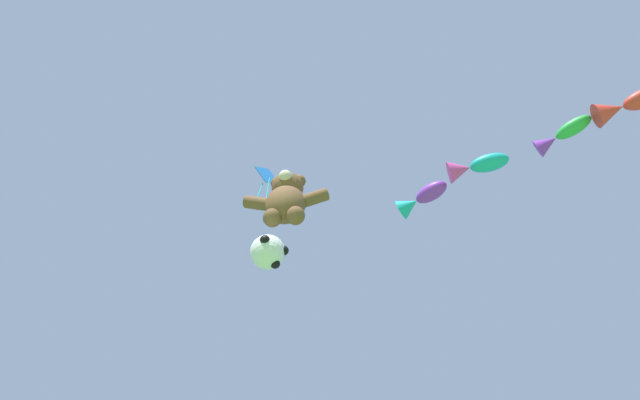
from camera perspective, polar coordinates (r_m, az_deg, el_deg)
teddy_bear_kite at (r=12.01m, az=-3.90°, el=0.13°), size 2.09×0.92×2.12m
soccer_ball_kite at (r=10.62m, az=-5.95°, el=-5.94°), size 0.82×0.82×0.76m
fish_kite_violet at (r=15.08m, az=11.35°, el=0.12°), size 1.62×1.26×0.64m
fish_kite_teal at (r=15.02m, az=17.23°, el=3.68°), size 1.79×0.87×0.66m
fish_kite_emerald at (r=15.24m, az=25.74°, el=6.65°), size 1.58×1.22×0.53m
fish_kite_crimson at (r=15.49m, az=31.80°, el=9.27°), size 2.02×1.14×0.68m
diamond_kite at (r=14.46m, az=-6.22°, el=2.20°), size 0.65×0.66×2.68m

